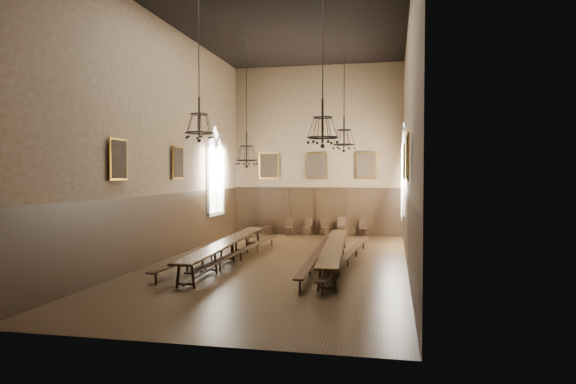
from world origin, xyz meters
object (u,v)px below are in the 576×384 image
(bench_right_inner, at_px, (318,256))
(chandelier_front_left, at_px, (199,124))
(bench_left_inner, at_px, (241,254))
(chandelier_front_right, at_px, (322,128))
(table_left, at_px, (227,251))
(table_right, at_px, (334,255))
(chair_6, at_px, (363,232))
(bench_right_outer, at_px, (348,259))
(chair_4, at_px, (325,231))
(chair_1, at_px, (267,229))
(chair_2, at_px, (289,230))
(bench_left_outer, at_px, (212,254))
(chair_5, at_px, (342,231))
(chandelier_back_left, at_px, (247,152))
(chandelier_back_right, at_px, (344,137))
(chair_3, at_px, (308,230))

(bench_right_inner, height_order, chandelier_front_left, chandelier_front_left)
(bench_left_inner, bearing_deg, chandelier_front_right, -41.07)
(chandelier_front_right, bearing_deg, table_left, 144.62)
(table_right, bearing_deg, chandelier_front_left, -144.59)
(chair_6, xyz_separation_m, chandelier_front_left, (-4.52, -11.32, 4.56))
(table_right, height_order, chair_6, chair_6)
(bench_right_inner, height_order, bench_right_outer, bench_right_inner)
(chair_4, bearing_deg, table_right, -86.00)
(chair_4, bearing_deg, chair_1, 173.62)
(table_left, xyz_separation_m, chair_4, (2.49, 8.57, -0.11))
(table_left, height_order, chair_2, chair_2)
(chair_6, relative_size, chandelier_front_left, 0.19)
(bench_left_outer, relative_size, chair_5, 9.27)
(bench_left_outer, relative_size, bench_left_inner, 1.01)
(bench_right_outer, bearing_deg, chair_2, 114.03)
(bench_left_outer, bearing_deg, chair_6, 59.12)
(chandelier_back_left, bearing_deg, bench_right_inner, -35.06)
(bench_left_inner, xyz_separation_m, chair_4, (2.04, 8.33, 0.02))
(bench_left_inner, bearing_deg, chandelier_back_right, 31.36)
(chair_5, height_order, chandelier_back_right, chandelier_back_right)
(bench_right_outer, xyz_separation_m, chair_5, (-1.05, 8.72, 0.03))
(chandelier_back_right, xyz_separation_m, chandelier_front_right, (-0.15, -5.22, -0.08))
(table_left, relative_size, table_right, 1.05)
(bench_right_outer, distance_m, chair_6, 8.73)
(bench_left_outer, xyz_separation_m, bench_right_outer, (5.07, -0.15, 0.01))
(bench_left_inner, bearing_deg, chair_4, 76.24)
(bench_left_outer, xyz_separation_m, chair_4, (3.12, 8.52, 0.01))
(bench_right_outer, xyz_separation_m, chair_1, (-5.05, 8.70, -0.00))
(bench_right_inner, bearing_deg, bench_left_outer, -177.58)
(bench_left_inner, height_order, chair_4, chair_4)
(chair_2, relative_size, chandelier_back_right, 0.19)
(bench_left_outer, distance_m, chandelier_back_left, 4.67)
(chair_1, distance_m, chair_4, 3.09)
(bench_right_outer, height_order, chair_6, chair_6)
(chair_3, height_order, chandelier_back_left, chandelier_back_left)
(bench_right_inner, xyz_separation_m, chandelier_front_right, (0.57, -3.00, 4.35))
(chair_3, height_order, chair_5, chair_5)
(table_left, bearing_deg, chandelier_back_left, 89.83)
(table_left, relative_size, bench_right_inner, 1.01)
(bench_right_inner, bearing_deg, chandelier_back_left, 144.94)
(chair_6, relative_size, chandelier_back_left, 0.17)
(chair_5, bearing_deg, bench_right_outer, -100.25)
(chair_1, relative_size, chair_4, 0.98)
(table_left, height_order, bench_right_inner, table_left)
(chandelier_back_right, bearing_deg, chandelier_front_right, -91.61)
(bench_left_inner, xyz_separation_m, chandelier_back_right, (3.61, 2.20, 4.45))
(table_right, height_order, chandelier_front_right, chandelier_front_right)
(chair_5, distance_m, chandelier_back_left, 7.93)
(chair_1, relative_size, chandelier_front_right, 0.19)
(chair_1, xyz_separation_m, chandelier_front_right, (4.52, -11.38, 4.36))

